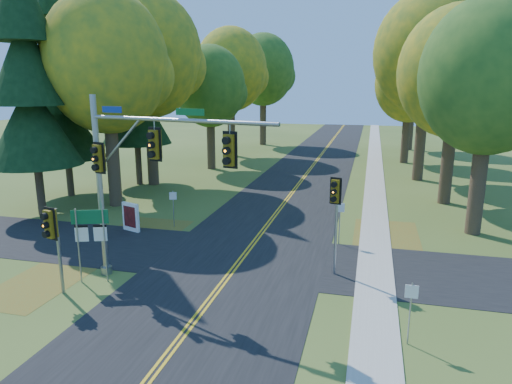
% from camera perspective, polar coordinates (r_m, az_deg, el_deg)
% --- Properties ---
extents(ground, '(160.00, 160.00, 0.00)m').
position_cam_1_polar(ground, '(20.50, -3.20, -10.11)').
color(ground, '#394E1B').
rests_on(ground, ground).
extents(road_main, '(8.00, 160.00, 0.02)m').
position_cam_1_polar(road_main, '(20.50, -3.20, -10.09)').
color(road_main, black).
rests_on(road_main, ground).
extents(road_cross, '(60.00, 6.00, 0.02)m').
position_cam_1_polar(road_cross, '(22.27, -1.65, -8.12)').
color(road_cross, black).
rests_on(road_cross, ground).
extents(centerline_left, '(0.10, 160.00, 0.01)m').
position_cam_1_polar(centerline_left, '(20.52, -3.47, -10.02)').
color(centerline_left, gold).
rests_on(centerline_left, road_main).
extents(centerline_right, '(0.10, 160.00, 0.01)m').
position_cam_1_polar(centerline_right, '(20.47, -2.93, -10.08)').
color(centerline_right, gold).
rests_on(centerline_right, road_main).
extents(sidewalk_east, '(1.60, 160.00, 0.06)m').
position_cam_1_polar(sidewalk_east, '(19.69, 14.66, -11.48)').
color(sidewalk_east, '#9E998E').
rests_on(sidewalk_east, ground).
extents(leaf_patch_w_near, '(4.00, 6.00, 0.00)m').
position_cam_1_polar(leaf_patch_w_near, '(26.39, -14.19, -5.09)').
color(leaf_patch_w_near, brown).
rests_on(leaf_patch_w_near, ground).
extents(leaf_patch_e, '(3.50, 8.00, 0.00)m').
position_cam_1_polar(leaf_patch_e, '(25.30, 16.01, -6.00)').
color(leaf_patch_e, brown).
rests_on(leaf_patch_e, ground).
extents(leaf_patch_w_far, '(3.00, 5.00, 0.00)m').
position_cam_1_polar(leaf_patch_w_far, '(21.53, -25.54, -10.26)').
color(leaf_patch_w_far, brown).
rests_on(leaf_patch_w_far, ground).
extents(tree_w_a, '(8.00, 8.00, 14.15)m').
position_cam_1_polar(tree_w_a, '(32.13, -18.03, 15.04)').
color(tree_w_a, '#38281C').
rests_on(tree_w_a, ground).
extents(tree_e_a, '(7.20, 7.20, 12.73)m').
position_cam_1_polar(tree_e_a, '(27.35, 27.30, 12.67)').
color(tree_e_a, '#38281C').
rests_on(tree_e_a, ground).
extents(tree_w_b, '(8.60, 8.60, 15.38)m').
position_cam_1_polar(tree_w_b, '(38.48, -13.27, 16.24)').
color(tree_w_b, '#38281C').
rests_on(tree_w_b, ground).
extents(tree_e_b, '(7.60, 7.60, 13.33)m').
position_cam_1_polar(tree_e_b, '(33.94, 23.83, 13.46)').
color(tree_e_b, '#38281C').
rests_on(tree_e_b, ground).
extents(tree_w_c, '(6.80, 6.80, 11.91)m').
position_cam_1_polar(tree_w_c, '(45.07, -5.69, 12.94)').
color(tree_w_c, '#38281C').
rests_on(tree_w_c, ground).
extents(tree_e_c, '(8.80, 8.80, 15.79)m').
position_cam_1_polar(tree_e_c, '(41.92, 20.74, 15.89)').
color(tree_e_c, '#38281C').
rests_on(tree_e_c, ground).
extents(tree_w_d, '(8.20, 8.20, 14.56)m').
position_cam_1_polar(tree_w_d, '(53.55, -3.08, 14.98)').
color(tree_w_d, '#38281C').
rests_on(tree_w_d, ground).
extents(tree_e_d, '(7.00, 7.00, 12.32)m').
position_cam_1_polar(tree_e_d, '(50.94, 18.70, 12.68)').
color(tree_e_d, '#38281C').
rests_on(tree_e_d, ground).
extents(tree_w_e, '(8.40, 8.40, 14.97)m').
position_cam_1_polar(tree_w_e, '(63.76, 0.99, 14.98)').
color(tree_w_e, '#38281C').
rests_on(tree_w_e, ground).
extents(tree_e_e, '(7.80, 7.80, 13.74)m').
position_cam_1_polar(tree_e_e, '(61.72, 19.21, 13.51)').
color(tree_e_e, '#38281C').
rests_on(tree_e_e, ground).
extents(pine_a, '(5.60, 5.60, 19.48)m').
position_cam_1_polar(pine_a, '(31.35, -26.75, 13.81)').
color(pine_a, '#38281C').
rests_on(pine_a, ground).
extents(pine_b, '(5.60, 5.60, 17.31)m').
position_cam_1_polar(pine_b, '(36.18, -23.20, 12.26)').
color(pine_b, '#38281C').
rests_on(pine_b, ground).
extents(pine_c, '(5.60, 5.60, 20.56)m').
position_cam_1_polar(pine_c, '(38.79, -15.16, 15.11)').
color(pine_c, '#38281C').
rests_on(pine_c, ground).
extents(traffic_mast, '(8.34, 2.22, 7.75)m').
position_cam_1_polar(traffic_mast, '(18.65, -14.79, 3.11)').
color(traffic_mast, gray).
rests_on(traffic_mast, ground).
extents(east_signal_pole, '(0.50, 0.59, 4.38)m').
position_cam_1_polar(east_signal_pole, '(19.46, 9.91, -1.24)').
color(east_signal_pole, gray).
rests_on(east_signal_pole, ground).
extents(ped_signal_pole, '(0.56, 0.66, 3.61)m').
position_cam_1_polar(ped_signal_pole, '(19.19, -24.16, -4.41)').
color(ped_signal_pole, gray).
rests_on(ped_signal_pole, ground).
extents(route_sign_cluster, '(1.44, 0.53, 3.22)m').
position_cam_1_polar(route_sign_cluster, '(20.06, -19.97, -4.53)').
color(route_sign_cluster, gray).
rests_on(route_sign_cluster, ground).
extents(info_kiosk, '(1.18, 0.54, 1.65)m').
position_cam_1_polar(info_kiosk, '(26.80, -15.38, -3.06)').
color(info_kiosk, white).
rests_on(info_kiosk, ground).
extents(reg_sign_e_north, '(0.44, 0.07, 2.30)m').
position_cam_1_polar(reg_sign_e_north, '(23.91, 10.44, -2.87)').
color(reg_sign_e_north, gray).
rests_on(reg_sign_e_north, ground).
extents(reg_sign_e_south, '(0.40, 0.06, 2.12)m').
position_cam_1_polar(reg_sign_e_south, '(15.52, 18.78, -12.97)').
color(reg_sign_e_south, gray).
rests_on(reg_sign_e_south, ground).
extents(reg_sign_w, '(0.40, 0.18, 2.18)m').
position_cam_1_polar(reg_sign_w, '(26.84, -10.31, -1.29)').
color(reg_sign_w, gray).
rests_on(reg_sign_w, ground).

